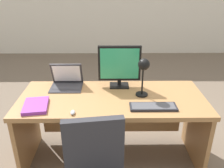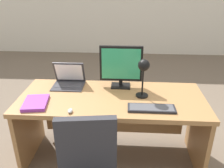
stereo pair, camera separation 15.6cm
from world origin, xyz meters
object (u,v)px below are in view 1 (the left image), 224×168
object	(u,v)px
book	(36,106)
keyboard	(153,107)
desk	(112,112)
monitor	(119,65)
laptop	(67,79)
desk_lamp	(144,69)
mouse	(73,112)

from	to	relation	value
book	keyboard	bearing A→B (deg)	-1.20
desk	keyboard	xyz separation A→B (m)	(0.36, -0.26, 0.21)
monitor	laptop	world-z (taller)	monitor
monitor	keyboard	size ratio (longest dim) A/B	1.06
keyboard	desk_lamp	size ratio (longest dim) A/B	1.08
laptop	keyboard	xyz separation A→B (m)	(0.84, -0.48, -0.06)
monitor	laptop	distance (m)	0.58
keyboard	laptop	bearing A→B (deg)	150.51
desk	laptop	size ratio (longest dim) A/B	5.50
laptop	keyboard	bearing A→B (deg)	-29.49
monitor	book	distance (m)	0.91
laptop	book	world-z (taller)	laptop
monitor	keyboard	distance (m)	0.59
book	laptop	bearing A→B (deg)	65.55
desk	mouse	bearing A→B (deg)	-133.27
monitor	mouse	xyz separation A→B (m)	(-0.42, -0.56, -0.23)
desk	mouse	distance (m)	0.54
monitor	desk_lamp	bearing A→B (deg)	-47.84
keyboard	book	xyz separation A→B (m)	(-1.05, 0.02, 0.01)
desk_lamp	book	size ratio (longest dim) A/B	1.24
keyboard	mouse	xyz separation A→B (m)	(-0.70, -0.10, 0.00)
monitor	laptop	size ratio (longest dim) A/B	1.35
desk	desk_lamp	xyz separation A→B (m)	(0.29, -0.03, 0.48)
laptop	keyboard	world-z (taller)	laptop
desk	desk_lamp	world-z (taller)	desk_lamp
keyboard	desk_lamp	distance (m)	0.36
laptop	desk_lamp	xyz separation A→B (m)	(0.77, -0.25, 0.21)
laptop	monitor	bearing A→B (deg)	-1.48
desk	book	distance (m)	0.76
mouse	monitor	bearing A→B (deg)	53.40
laptop	mouse	size ratio (longest dim) A/B	4.66
laptop	book	bearing A→B (deg)	-114.45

